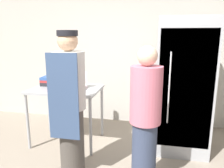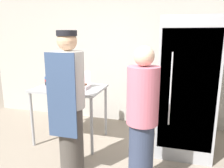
{
  "view_description": "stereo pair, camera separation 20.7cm",
  "coord_description": "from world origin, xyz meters",
  "px_view_note": "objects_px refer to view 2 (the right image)",
  "views": [
    {
      "loc": [
        0.47,
        -1.81,
        1.72
      ],
      "look_at": [
        -0.06,
        0.86,
        1.11
      ],
      "focal_mm": 35.0,
      "sensor_mm": 36.0,
      "label": 1
    },
    {
      "loc": [
        0.67,
        -1.76,
        1.72
      ],
      "look_at": [
        -0.06,
        0.86,
        1.11
      ],
      "focal_mm": 35.0,
      "sensor_mm": 36.0,
      "label": 2
    }
  ],
  "objects_px": {
    "refrigerator": "(186,88)",
    "blender_pitcher": "(81,77)",
    "person_baker": "(69,102)",
    "donut_box": "(80,85)",
    "binder_stack": "(57,80)",
    "person_customer": "(142,119)"
  },
  "relations": [
    {
      "from": "donut_box",
      "to": "person_baker",
      "type": "relative_size",
      "value": 0.17
    },
    {
      "from": "refrigerator",
      "to": "binder_stack",
      "type": "relative_size",
      "value": 6.02
    },
    {
      "from": "refrigerator",
      "to": "person_baker",
      "type": "relative_size",
      "value": 1.11
    },
    {
      "from": "donut_box",
      "to": "person_customer",
      "type": "distance_m",
      "value": 1.38
    },
    {
      "from": "donut_box",
      "to": "person_baker",
      "type": "height_order",
      "value": "person_baker"
    },
    {
      "from": "donut_box",
      "to": "binder_stack",
      "type": "height_order",
      "value": "donut_box"
    },
    {
      "from": "person_baker",
      "to": "person_customer",
      "type": "xyz_separation_m",
      "value": [
        0.9,
        -0.07,
        -0.1
      ]
    },
    {
      "from": "donut_box",
      "to": "person_baker",
      "type": "xyz_separation_m",
      "value": [
        0.2,
        -0.76,
        -0.03
      ]
    },
    {
      "from": "blender_pitcher",
      "to": "binder_stack",
      "type": "xyz_separation_m",
      "value": [
        -0.39,
        -0.13,
        -0.06
      ]
    },
    {
      "from": "donut_box",
      "to": "refrigerator",
      "type": "bearing_deg",
      "value": 5.52
    },
    {
      "from": "blender_pitcher",
      "to": "person_baker",
      "type": "relative_size",
      "value": 0.16
    },
    {
      "from": "refrigerator",
      "to": "blender_pitcher",
      "type": "bearing_deg",
      "value": 175.45
    },
    {
      "from": "donut_box",
      "to": "person_baker",
      "type": "bearing_deg",
      "value": -75.04
    },
    {
      "from": "binder_stack",
      "to": "person_customer",
      "type": "bearing_deg",
      "value": -32.06
    },
    {
      "from": "refrigerator",
      "to": "person_baker",
      "type": "distance_m",
      "value": 1.66
    },
    {
      "from": "binder_stack",
      "to": "person_baker",
      "type": "xyz_separation_m",
      "value": [
        0.69,
        -0.92,
        -0.06
      ]
    },
    {
      "from": "person_customer",
      "to": "binder_stack",
      "type": "bearing_deg",
      "value": 147.94
    },
    {
      "from": "refrigerator",
      "to": "person_customer",
      "type": "xyz_separation_m",
      "value": [
        -0.49,
        -0.98,
        -0.16
      ]
    },
    {
      "from": "refrigerator",
      "to": "person_baker",
      "type": "xyz_separation_m",
      "value": [
        -1.38,
        -0.91,
        -0.06
      ]
    },
    {
      "from": "person_customer",
      "to": "refrigerator",
      "type": "bearing_deg",
      "value": 63.64
    },
    {
      "from": "person_baker",
      "to": "person_customer",
      "type": "height_order",
      "value": "person_baker"
    },
    {
      "from": "refrigerator",
      "to": "person_baker",
      "type": "height_order",
      "value": "refrigerator"
    }
  ]
}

